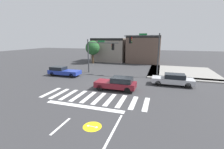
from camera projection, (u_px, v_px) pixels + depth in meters
ground_plane at (109, 84)px, 18.50m from camera, size 120.00×120.00×0.00m
crosswalk_near at (94, 98)px, 14.32m from camera, size 9.99×2.93×0.01m
bike_detector_marking at (92, 127)px, 9.62m from camera, size 1.18×1.18×0.01m
curb_corner_northeast at (178, 72)px, 24.71m from camera, size 10.00×10.60×0.15m
storefront_row at (128, 49)px, 36.02m from camera, size 15.42×6.72×6.01m
traffic_signal_northeast at (146, 47)px, 21.69m from camera, size 5.01×0.32×6.05m
traffic_signal_northwest at (99, 50)px, 23.75m from camera, size 5.05×0.32×5.24m
car_blue at (63, 71)px, 22.69m from camera, size 4.70×1.73×1.32m
car_maroon at (117, 83)px, 16.39m from camera, size 4.31×1.77×1.41m
car_silver at (173, 79)px, 17.99m from camera, size 4.62×1.73×1.36m
roadside_tree at (93, 48)px, 33.23m from camera, size 3.03×3.03×4.92m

